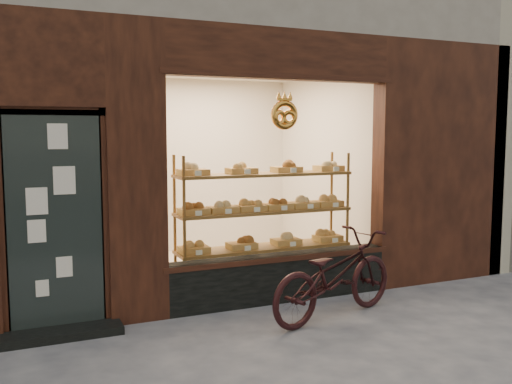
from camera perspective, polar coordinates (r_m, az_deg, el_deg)
name	(u,v)px	position (r m, az deg, el deg)	size (l,w,h in m)	color
ground	(347,379)	(4.84, 9.08, -17.99)	(90.00, 90.00, 0.00)	#484953
display_shelf	(264,222)	(6.96, 0.84, -2.98)	(2.20, 0.45, 1.70)	brown
bicycle	(334,275)	(6.12, 7.82, -8.27)	(0.61, 1.74, 0.91)	black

